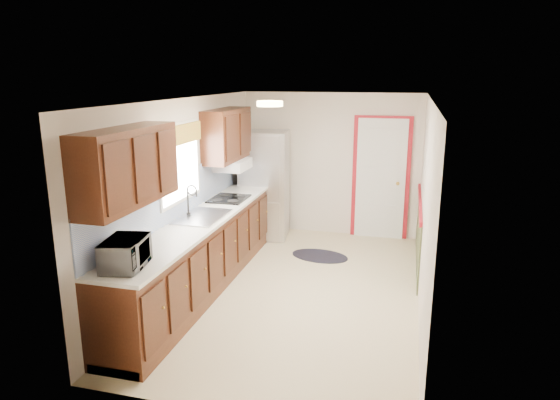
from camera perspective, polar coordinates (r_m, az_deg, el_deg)
The scene contains 8 objects.
room_shell at distance 6.12m, azimuth 2.09°, elevation 0.09°, with size 3.20×5.20×2.52m.
kitchen_run at distance 6.34m, azimuth -9.51°, elevation -3.26°, with size 0.63×4.00×2.20m.
back_wall_trim at distance 8.21m, azimuth 12.28°, elevation 1.19°, with size 1.12×2.30×2.08m.
ceiling_fixture at distance 5.82m, azimuth -1.18°, elevation 10.95°, with size 0.30×0.30×0.06m, color #FFD88C.
microwave at distance 4.84m, azimuth -17.29°, elevation -5.51°, with size 0.50×0.28×0.34m, color white.
refrigerator at distance 8.34m, azimuth -1.73°, elevation 1.75°, with size 0.82×0.79×1.79m.
rug at distance 7.65m, azimuth 4.57°, elevation -6.39°, with size 0.87×0.56×0.01m, color black.
cooktop at distance 7.21m, azimuth -5.87°, elevation 0.16°, with size 0.50×0.60×0.02m, color black.
Camera 1 is at (1.29, -5.79, 2.69)m, focal length 32.00 mm.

